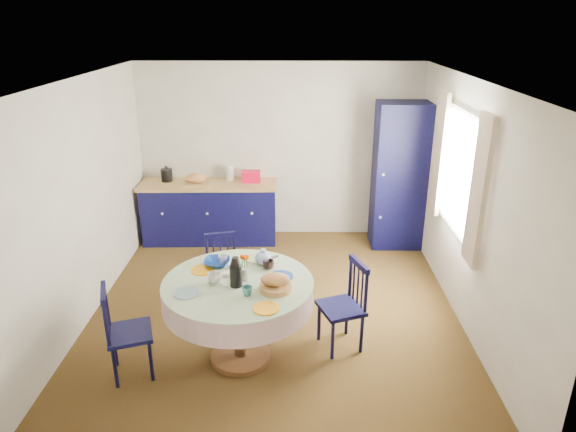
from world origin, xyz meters
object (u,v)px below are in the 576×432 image
mug_b (247,291)px  mug_d (223,259)px  chair_left (125,331)px  chair_right (345,305)px  mug_c (268,265)px  cobalt_bowl (217,262)px  mug_a (214,278)px  chair_far (223,271)px  kitchen_counter (210,211)px  dining_table (239,294)px  pantry_cabinet (400,176)px

mug_b → mug_d: 0.67m
chair_left → chair_right: size_ratio=0.99×
mug_c → cobalt_bowl: 0.50m
chair_right → mug_c: size_ratio=8.34×
chair_left → mug_d: 1.10m
mug_a → mug_b: bearing=-34.7°
chair_left → cobalt_bowl: (0.77, 0.56, 0.41)m
chair_left → chair_far: (0.71, 1.21, -0.03)m
chair_left → kitchen_counter: bearing=-24.2°
chair_right → cobalt_bowl: 1.30m
mug_a → mug_b: (0.31, -0.22, -0.01)m
mug_b → cobalt_bowl: mug_b is taller
mug_a → cobalt_bowl: bearing=94.0°
kitchen_counter → dining_table: dining_table is taller
mug_b → pantry_cabinet: bearing=57.8°
pantry_cabinet → mug_c: pantry_cabinet is taller
pantry_cabinet → chair_left: bearing=-135.5°
chair_far → mug_a: bearing=-98.5°
kitchen_counter → chair_far: (0.42, -1.82, -0.03)m
dining_table → mug_b: bearing=-67.8°
mug_a → cobalt_bowl: size_ratio=0.50×
chair_right → mug_c: (-0.73, 0.03, 0.42)m
kitchen_counter → cobalt_bowl: kitchen_counter is taller
cobalt_bowl → kitchen_counter: bearing=100.8°
pantry_cabinet → chair_far: bearing=-142.9°
chair_left → mug_a: bearing=-93.9°
pantry_cabinet → mug_b: pantry_cabinet is taller
kitchen_counter → cobalt_bowl: 2.56m
chair_far → cobalt_bowl: 0.79m
mug_c → mug_d: (-0.45, 0.10, -0.00)m
cobalt_bowl → pantry_cabinet: bearing=47.3°
kitchen_counter → dining_table: size_ratio=1.42×
pantry_cabinet → mug_c: (-1.69, -2.43, -0.13)m
mug_c → cobalt_bowl: (-0.50, 0.06, -0.01)m
dining_table → mug_d: bearing=117.6°
kitchen_counter → chair_far: bearing=-78.6°
pantry_cabinet → mug_a: (-2.16, -2.72, -0.13)m
kitchen_counter → mug_a: 2.90m
kitchen_counter → chair_right: bearing=-58.0°
kitchen_counter → chair_far: kitchen_counter is taller
dining_table → chair_far: size_ratio=1.64×
mug_a → cobalt_bowl: mug_a is taller
mug_c → pantry_cabinet: bearing=55.2°
pantry_cabinet → mug_d: (-2.14, -2.33, -0.13)m
pantry_cabinet → dining_table: pantry_cabinet is taller
pantry_cabinet → mug_d: bearing=-132.8°
mug_d → chair_left: bearing=-143.8°
dining_table → cobalt_bowl: 0.43m
dining_table → chair_right: bearing=12.9°
dining_table → mug_a: 0.28m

